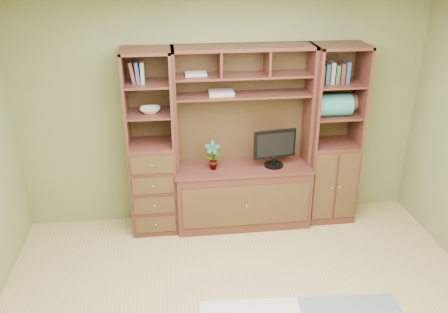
{
  "coord_description": "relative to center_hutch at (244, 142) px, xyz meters",
  "views": [
    {
      "loc": [
        -0.62,
        -2.99,
        2.98
      ],
      "look_at": [
        -0.09,
        1.2,
        1.1
      ],
      "focal_mm": 38.0,
      "sensor_mm": 36.0,
      "label": 1
    }
  ],
  "objects": [
    {
      "name": "room",
      "position": [
        -0.19,
        -1.73,
        0.28
      ],
      "size": [
        4.6,
        4.1,
        2.64
      ],
      "color": "tan",
      "rests_on": "ground"
    },
    {
      "name": "center_hutch",
      "position": [
        0.0,
        0.0,
        0.0
      ],
      "size": [
        1.54,
        0.53,
        2.05
      ],
      "primitive_type": "cube",
      "color": "#4C231A",
      "rests_on": "ground"
    },
    {
      "name": "left_tower",
      "position": [
        -1.0,
        0.04,
        0.0
      ],
      "size": [
        0.5,
        0.45,
        2.05
      ],
      "primitive_type": "cube",
      "color": "#4C231A",
      "rests_on": "ground"
    },
    {
      "name": "right_tower",
      "position": [
        1.02,
        0.04,
        0.0
      ],
      "size": [
        0.55,
        0.45,
        2.05
      ],
      "primitive_type": "cube",
      "color": "#4C231A",
      "rests_on": "ground"
    },
    {
      "name": "monitor",
      "position": [
        0.34,
        -0.03,
        -0.0
      ],
      "size": [
        0.51,
        0.28,
        0.59
      ],
      "primitive_type": "cube",
      "rotation": [
        0.0,
        0.0,
        0.16
      ],
      "color": "black",
      "rests_on": "center_hutch"
    },
    {
      "name": "orchid",
      "position": [
        -0.35,
        -0.03,
        -0.13
      ],
      "size": [
        0.17,
        0.12,
        0.33
      ],
      "primitive_type": "imported",
      "color": "#A84A38",
      "rests_on": "center_hutch"
    },
    {
      "name": "magazines",
      "position": [
        -0.24,
        0.09,
        0.54
      ],
      "size": [
        0.26,
        0.19,
        0.04
      ],
      "primitive_type": "cube",
      "color": "#B0A696",
      "rests_on": "center_hutch"
    },
    {
      "name": "bowl",
      "position": [
        -0.99,
        0.04,
        0.39
      ],
      "size": [
        0.21,
        0.21,
        0.05
      ],
      "primitive_type": "imported",
      "color": "white",
      "rests_on": "left_tower"
    },
    {
      "name": "blanket_teal",
      "position": [
        0.96,
        -0.01,
        0.38
      ],
      "size": [
        0.41,
        0.24,
        0.24
      ],
      "primitive_type": "cube",
      "color": "#2F7C78",
      "rests_on": "right_tower"
    },
    {
      "name": "blanket_red",
      "position": [
        1.14,
        0.12,
        0.36
      ],
      "size": [
        0.35,
        0.19,
        0.19
      ],
      "primitive_type": "cube",
      "color": "brown",
      "rests_on": "right_tower"
    }
  ]
}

